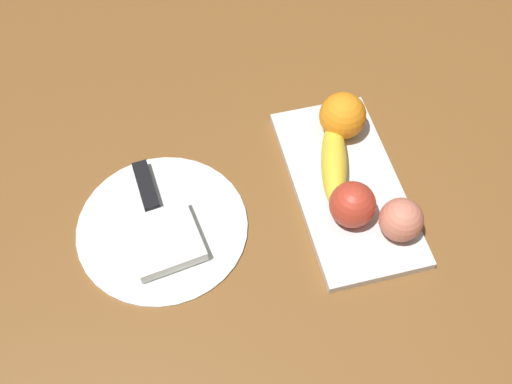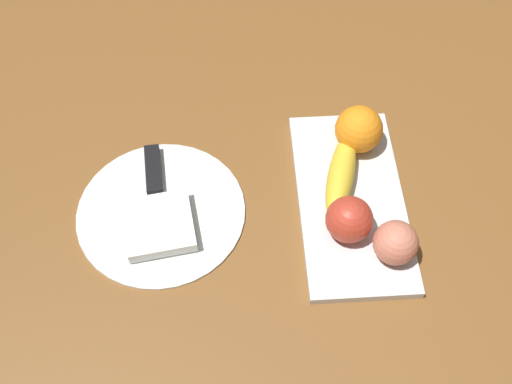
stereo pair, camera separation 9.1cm
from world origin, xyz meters
name	(u,v)px [view 2 (the right image)]	position (x,y,z in m)	size (l,w,h in m)	color
ground_plane	(333,219)	(0.00, 0.00, 0.00)	(2.40, 2.40, 0.00)	brown
fruit_tray	(350,200)	(-0.03, 0.03, 0.01)	(0.33, 0.16, 0.02)	silver
apple	(349,219)	(0.03, 0.01, 0.05)	(0.07, 0.07, 0.07)	#BF3A27
banana	(341,175)	(-0.06, 0.02, 0.04)	(0.16, 0.04, 0.04)	yellow
orange_near_apple	(359,129)	(-0.13, 0.05, 0.05)	(0.08, 0.08, 0.08)	orange
peach	(396,243)	(0.07, 0.07, 0.05)	(0.06, 0.06, 0.06)	#D5785E
dinner_plate	(161,211)	(-0.03, -0.26, 0.00)	(0.26, 0.26, 0.01)	white
folded_napkin	(159,225)	(0.01, -0.26, 0.02)	(0.10, 0.10, 0.02)	white
knife	(154,178)	(-0.08, -0.27, 0.01)	(0.18, 0.04, 0.01)	silver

